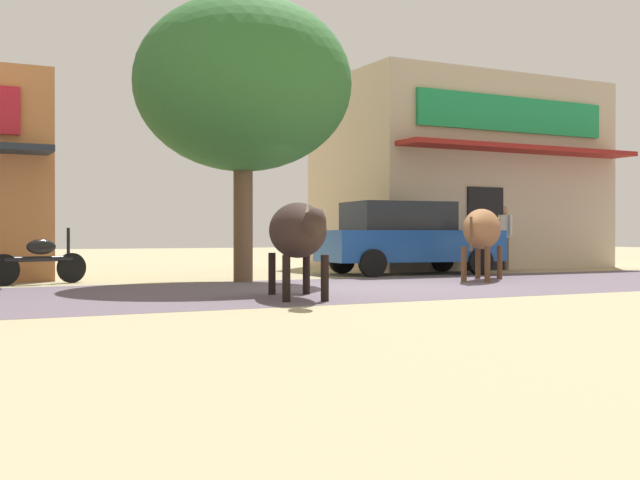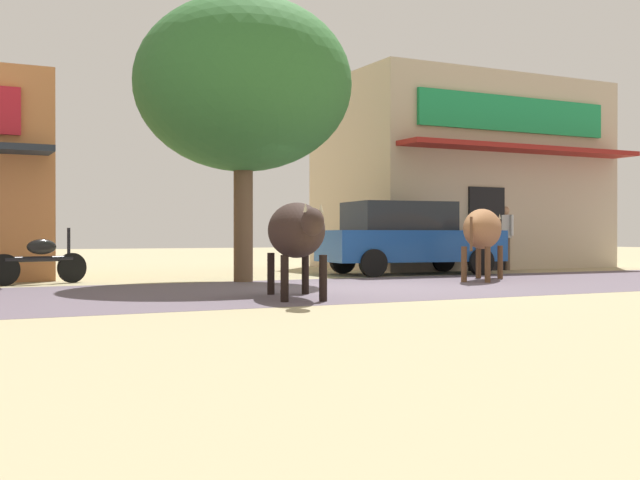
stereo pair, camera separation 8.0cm
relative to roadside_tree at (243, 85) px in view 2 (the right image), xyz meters
The scene contains 9 objects.
ground 4.70m from the roadside_tree, 64.40° to the right, with size 80.00×80.00×0.00m, color tan.
asphalt_road 4.70m from the roadside_tree, 64.40° to the right, with size 72.00×5.39×0.00m, color #5C505D.
storefront_right_club 9.02m from the roadside_tree, 25.72° to the left, with size 7.38×5.28×5.11m.
roadside_tree is the anchor object (origin of this frame).
parked_hatchback_car 5.34m from the roadside_tree, 12.76° to the left, with size 4.22×2.25×1.64m.
parked_motorcycle 4.96m from the roadside_tree, 165.41° to the left, with size 1.78×0.66×1.03m.
cow_near_brown 4.99m from the roadside_tree, 100.66° to the right, with size 1.26×2.62×1.36m.
cow_far_dark 5.49m from the roadside_tree, 20.51° to the right, with size 2.39×2.18×1.41m.
pedestrian_by_shop 8.50m from the roadside_tree, 12.61° to the left, with size 0.41×0.61×1.63m.
Camera 2 is at (-6.70, -11.68, 0.90)m, focal length 44.46 mm.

